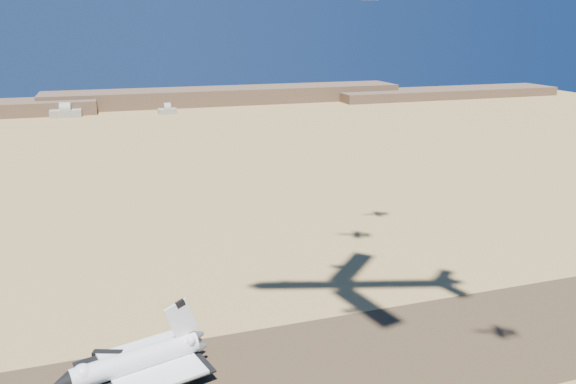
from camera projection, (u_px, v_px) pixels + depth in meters
name	position (u px, v px, depth m)	size (l,w,h in m)	color
ridgeline	(184.00, 100.00, 640.20)	(960.00, 90.00, 18.00)	brown
hangars	(61.00, 113.00, 557.87)	(200.50, 29.50, 30.00)	#A5A292
shuttle	(135.00, 363.00, 143.92)	(40.15, 31.18, 19.64)	white
crew_a	(167.00, 384.00, 142.61)	(0.66, 0.43, 1.80)	red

